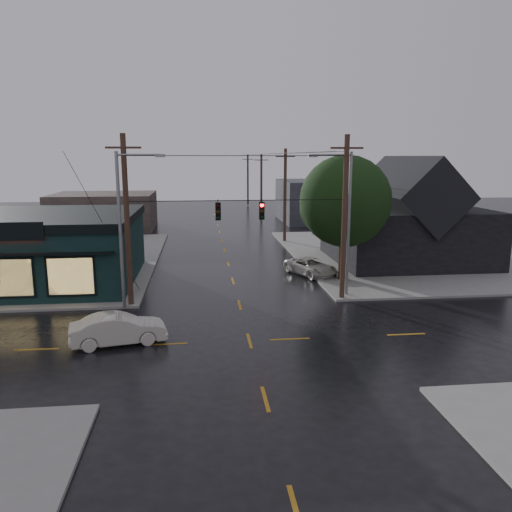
{
  "coord_description": "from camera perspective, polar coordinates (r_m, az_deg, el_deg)",
  "views": [
    {
      "loc": [
        -2.26,
        -22.99,
        8.87
      ],
      "look_at": [
        0.9,
        5.06,
        3.21
      ],
      "focal_mm": 35.0,
      "sensor_mm": 36.0,
      "label": 1
    }
  ],
  "objects": [
    {
      "name": "ground_plane",
      "position": [
        24.75,
        -0.77,
        -9.66
      ],
      "size": [
        160.0,
        160.0,
        0.0
      ],
      "primitive_type": "plane",
      "color": "black"
    },
    {
      "name": "pizza_shop",
      "position": [
        38.65,
        -25.58,
        0.82
      ],
      "size": [
        16.3,
        12.34,
        4.9
      ],
      "color": "black",
      "rests_on": "ground"
    },
    {
      "name": "utility_pole_nw",
      "position": [
        31.09,
        -14.05,
        -5.59
      ],
      "size": [
        2.0,
        0.32,
        10.15
      ],
      "primitive_type": null,
      "color": "#341E17",
      "rests_on": "ground"
    },
    {
      "name": "sedan_cream",
      "position": [
        25.0,
        -15.44,
        -8.06
      ],
      "size": [
        4.73,
        2.47,
        1.48
      ],
      "primitive_type": "imported",
      "rotation": [
        0.0,
        0.0,
        1.78
      ],
      "color": "beige",
      "rests_on": "ground"
    },
    {
      "name": "bg_building_west",
      "position": [
        64.42,
        -16.95,
        4.9
      ],
      "size": [
        12.0,
        10.0,
        4.4
      ],
      "primitive_type": "cube",
      "color": "#302522",
      "rests_on": "ground"
    },
    {
      "name": "corner_tree",
      "position": [
        35.79,
        10.16,
        6.15
      ],
      "size": [
        6.46,
        6.46,
        8.85
      ],
      "color": "black",
      "rests_on": "ground"
    },
    {
      "name": "ne_building",
      "position": [
        43.78,
        16.9,
        5.08
      ],
      "size": [
        12.6,
        11.6,
        8.75
      ],
      "color": "black",
      "rests_on": "ground"
    },
    {
      "name": "streetlight_nw",
      "position": [
        30.47,
        -14.79,
        -5.98
      ],
      "size": [
        5.4,
        0.3,
        9.15
      ],
      "primitive_type": null,
      "color": "gray",
      "rests_on": "ground"
    },
    {
      "name": "utility_pole_ne",
      "position": [
        32.02,
        9.75,
        -4.91
      ],
      "size": [
        2.0,
        0.32,
        10.15
      ],
      "primitive_type": null,
      "color": "#341E17",
      "rests_on": "ground"
    },
    {
      "name": "suv_silver",
      "position": [
        38.0,
        6.28,
        -1.22
      ],
      "size": [
        3.94,
        5.18,
        1.31
      ],
      "primitive_type": "imported",
      "rotation": [
        0.0,
        0.0,
        0.43
      ],
      "color": "beige",
      "rests_on": "ground"
    },
    {
      "name": "sidewalk_ne",
      "position": [
        49.21,
        20.59,
        0.31
      ],
      "size": [
        28.0,
        28.0,
        0.15
      ],
      "primitive_type": "cube",
      "color": "gray",
      "rests_on": "ground"
    },
    {
      "name": "bg_building_east",
      "position": [
        70.67,
        8.62,
        6.28
      ],
      "size": [
        14.0,
        12.0,
        5.6
      ],
      "primitive_type": "cube",
      "color": "#2C2D32",
      "rests_on": "ground"
    },
    {
      "name": "streetlight_ne",
      "position": [
        32.8,
        10.26,
        -4.54
      ],
      "size": [
        5.4,
        0.3,
        9.15
      ],
      "primitive_type": null,
      "color": "gray",
      "rests_on": "ground"
    },
    {
      "name": "span_signal_assembly",
      "position": [
        29.76,
        -1.86,
        5.21
      ],
      "size": [
        13.0,
        0.48,
        1.23
      ],
      "color": "black",
      "rests_on": "ground"
    },
    {
      "name": "utility_pole_far_c",
      "position": [
        91.84,
        -0.93,
        5.79
      ],
      "size": [
        2.0,
        0.32,
        9.15
      ],
      "primitive_type": null,
      "color": "#341E17",
      "rests_on": "ground"
    },
    {
      "name": "utility_pole_far_a",
      "position": [
        52.5,
        3.27,
        1.59
      ],
      "size": [
        2.0,
        0.32,
        9.65
      ],
      "primitive_type": null,
      "color": "#341E17",
      "rests_on": "ground"
    },
    {
      "name": "utility_pole_far_b",
      "position": [
        72.08,
        0.6,
        4.26
      ],
      "size": [
        2.0,
        0.32,
        9.15
      ],
      "primitive_type": null,
      "color": "#341E17",
      "rests_on": "ground"
    }
  ]
}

